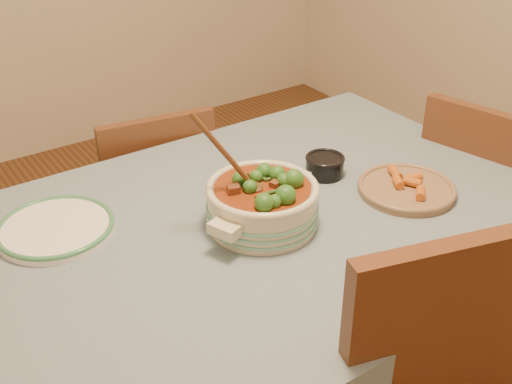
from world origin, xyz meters
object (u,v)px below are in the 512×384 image
fried_plate (407,187)px  chair_right (487,210)px  dining_table (244,256)px  stew_casserole (262,201)px  condiment_bowl (325,165)px  chair_far (155,200)px  white_plate (56,228)px

fried_plate → chair_right: (0.47, 0.04, -0.26)m
dining_table → chair_right: (0.93, -0.07, -0.15)m
stew_casserole → condiment_bowl: bearing=20.6°
condiment_bowl → fried_plate: bearing=-59.8°
chair_far → chair_right: chair_right is taller
chair_far → fried_plate: bearing=125.4°
stew_casserole → chair_right: (0.89, -0.05, -0.32)m
dining_table → white_plate: white_plate is taller
white_plate → chair_far: (0.47, 0.44, -0.30)m
dining_table → fried_plate: size_ratio=5.68×
chair_far → white_plate: bearing=52.0°
dining_table → chair_far: 0.71m
stew_casserole → condiment_bowl: 0.32m
stew_casserole → chair_far: bearing=88.0°
white_plate → chair_right: (1.33, -0.31, -0.26)m
fried_plate → chair_far: size_ratio=0.36×
stew_casserole → condiment_bowl: stew_casserole is taller
condiment_bowl → chair_far: (-0.27, 0.59, -0.32)m
dining_table → condiment_bowl: 0.38m
white_plate → fried_plate: bearing=-22.5°
dining_table → chair_far: (0.07, 0.68, -0.19)m
white_plate → chair_right: 1.39m
dining_table → stew_casserole: stew_casserole is taller
stew_casserole → condiment_bowl: (0.30, 0.11, -0.04)m
stew_casserole → chair_far: size_ratio=0.43×
white_plate → chair_right: bearing=-13.3°
dining_table → stew_casserole: bearing=-22.2°
condiment_bowl → chair_right: (0.59, -0.16, -0.28)m
fried_plate → condiment_bowl: bearing=120.2°
dining_table → fried_plate: fried_plate is taller
white_plate → fried_plate: 0.94m
white_plate → condiment_bowl: (0.74, -0.15, 0.02)m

